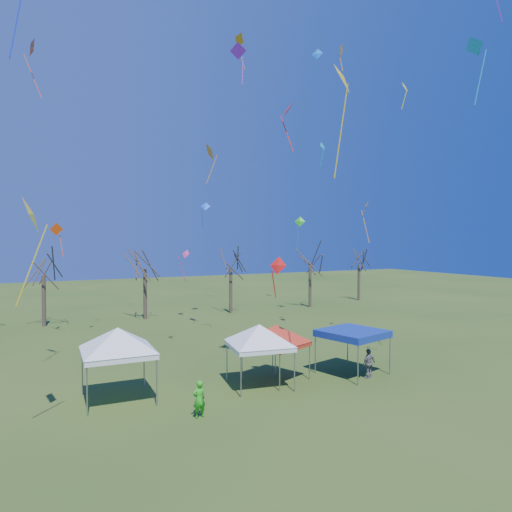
{
  "coord_description": "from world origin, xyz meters",
  "views": [
    {
      "loc": [
        -11.89,
        -17.32,
        7.24
      ],
      "look_at": [
        -1.71,
        3.0,
        6.44
      ],
      "focal_mm": 32.0,
      "sensor_mm": 36.0,
      "label": 1
    }
  ],
  "objects_px": {
    "tree_3": "(231,252)",
    "person_green": "(199,399)",
    "tent_white_mid": "(259,329)",
    "tent_red": "(276,329)",
    "tree_4": "(310,251)",
    "tent_white_west": "(118,332)",
    "tent_blue": "(353,334)",
    "tree_2": "(145,250)",
    "person_grey": "(369,363)",
    "tree_1": "(43,257)",
    "tree_5": "(359,253)"
  },
  "relations": [
    {
      "from": "tree_3",
      "to": "person_green",
      "type": "height_order",
      "value": "tree_3"
    },
    {
      "from": "tent_white_mid",
      "to": "tent_red",
      "type": "bearing_deg",
      "value": 21.17
    },
    {
      "from": "tree_4",
      "to": "tent_white_west",
      "type": "bearing_deg",
      "value": -139.37
    },
    {
      "from": "tree_3",
      "to": "tent_red",
      "type": "relative_size",
      "value": 2.27
    },
    {
      "from": "tent_blue",
      "to": "person_green",
      "type": "distance_m",
      "value": 9.8
    },
    {
      "from": "tree_2",
      "to": "tree_4",
      "type": "xyz_separation_m",
      "value": [
        17.72,
        -0.38,
        -0.23
      ]
    },
    {
      "from": "tree_4",
      "to": "tent_white_mid",
      "type": "distance_m",
      "value": 27.54
    },
    {
      "from": "person_grey",
      "to": "tent_white_mid",
      "type": "bearing_deg",
      "value": -25.96
    },
    {
      "from": "tree_2",
      "to": "tent_white_west",
      "type": "distance_m",
      "value": 21.78
    },
    {
      "from": "tree_4",
      "to": "person_green",
      "type": "distance_m",
      "value": 32.31
    },
    {
      "from": "tent_white_mid",
      "to": "tree_4",
      "type": "bearing_deg",
      "value": 51.4
    },
    {
      "from": "person_green",
      "to": "tent_red",
      "type": "bearing_deg",
      "value": -158.88
    },
    {
      "from": "tree_1",
      "to": "person_grey",
      "type": "relative_size",
      "value": 4.85
    },
    {
      "from": "tent_blue",
      "to": "person_green",
      "type": "xyz_separation_m",
      "value": [
        -9.47,
        -2.07,
        -1.42
      ]
    },
    {
      "from": "tent_red",
      "to": "person_green",
      "type": "height_order",
      "value": "tent_red"
    },
    {
      "from": "tent_white_west",
      "to": "tent_white_mid",
      "type": "relative_size",
      "value": 1.09
    },
    {
      "from": "tree_5",
      "to": "tent_blue",
      "type": "height_order",
      "value": "tree_5"
    },
    {
      "from": "tree_5",
      "to": "tent_white_west",
      "type": "distance_m",
      "value": 39.19
    },
    {
      "from": "tent_red",
      "to": "tent_white_mid",
      "type": "bearing_deg",
      "value": -158.83
    },
    {
      "from": "tent_blue",
      "to": "person_green",
      "type": "bearing_deg",
      "value": -167.65
    },
    {
      "from": "tree_1",
      "to": "tree_3",
      "type": "bearing_deg",
      "value": -2.06
    },
    {
      "from": "tent_blue",
      "to": "person_grey",
      "type": "relative_size",
      "value": 2.36
    },
    {
      "from": "tent_blue",
      "to": "tree_1",
      "type": "bearing_deg",
      "value": 122.81
    },
    {
      "from": "tree_5",
      "to": "tree_2",
      "type": "bearing_deg",
      "value": -176.3
    },
    {
      "from": "tree_4",
      "to": "tree_5",
      "type": "xyz_separation_m",
      "value": [
        8.37,
        2.06,
        -0.33
      ]
    },
    {
      "from": "tree_5",
      "to": "person_green",
      "type": "bearing_deg",
      "value": -138.63
    },
    {
      "from": "tent_red",
      "to": "person_grey",
      "type": "height_order",
      "value": "tent_red"
    },
    {
      "from": "tree_2",
      "to": "tree_4",
      "type": "relative_size",
      "value": 1.04
    },
    {
      "from": "tent_white_west",
      "to": "tent_blue",
      "type": "xyz_separation_m",
      "value": [
        12.05,
        -1.49,
        -0.89
      ]
    },
    {
      "from": "tree_4",
      "to": "tent_blue",
      "type": "bearing_deg",
      "value": -118.08
    },
    {
      "from": "tree_1",
      "to": "tree_2",
      "type": "distance_m",
      "value": 8.42
    },
    {
      "from": "tree_2",
      "to": "tree_1",
      "type": "bearing_deg",
      "value": 178.15
    },
    {
      "from": "tree_4",
      "to": "person_green",
      "type": "height_order",
      "value": "tree_4"
    },
    {
      "from": "tree_4",
      "to": "tent_white_mid",
      "type": "height_order",
      "value": "tree_4"
    },
    {
      "from": "tent_red",
      "to": "tree_3",
      "type": "bearing_deg",
      "value": 72.64
    },
    {
      "from": "tent_white_mid",
      "to": "tent_blue",
      "type": "xyz_separation_m",
      "value": [
        5.43,
        -0.43,
        -0.68
      ]
    },
    {
      "from": "tree_3",
      "to": "tent_white_mid",
      "type": "xyz_separation_m",
      "value": [
        -7.74,
        -21.43,
        -3.22
      ]
    },
    {
      "from": "tree_5",
      "to": "tent_blue",
      "type": "bearing_deg",
      "value": -129.96
    },
    {
      "from": "tent_blue",
      "to": "person_grey",
      "type": "xyz_separation_m",
      "value": [
        0.27,
        -1.01,
        -1.41
      ]
    },
    {
      "from": "tree_1",
      "to": "tent_white_mid",
      "type": "distance_m",
      "value": 24.0
    },
    {
      "from": "tree_2",
      "to": "tent_red",
      "type": "relative_size",
      "value": 2.34
    },
    {
      "from": "tree_1",
      "to": "person_grey",
      "type": "bearing_deg",
      "value": -57.85
    },
    {
      "from": "tree_4",
      "to": "person_green",
      "type": "xyz_separation_m",
      "value": [
        -21.11,
        -23.89,
        -5.3
      ]
    },
    {
      "from": "tree_3",
      "to": "tree_5",
      "type": "relative_size",
      "value": 1.06
    },
    {
      "from": "person_green",
      "to": "tent_blue",
      "type": "bearing_deg",
      "value": -176.1
    },
    {
      "from": "tree_1",
      "to": "tree_3",
      "type": "xyz_separation_m",
      "value": [
        16.8,
        -0.6,
        0.29
      ]
    },
    {
      "from": "tree_1",
      "to": "tent_red",
      "type": "bearing_deg",
      "value": -64.59
    },
    {
      "from": "tree_3",
      "to": "tent_blue",
      "type": "relative_size",
      "value": 2.15
    },
    {
      "from": "tree_1",
      "to": "tree_4",
      "type": "bearing_deg",
      "value": -1.42
    },
    {
      "from": "person_grey",
      "to": "person_green",
      "type": "relative_size",
      "value": 1.02
    }
  ]
}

